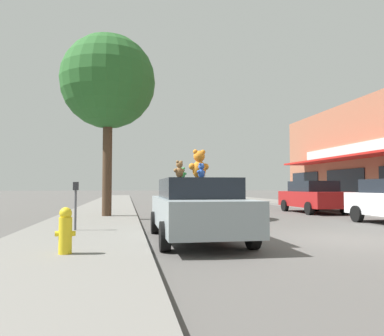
{
  "coord_description": "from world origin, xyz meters",
  "views": [
    {
      "loc": [
        -5.4,
        -8.31,
        1.28
      ],
      "look_at": [
        -3.31,
        3.54,
        1.89
      ],
      "focal_mm": 35.0,
      "sensor_mm": 36.0,
      "label": 1
    }
  ],
  "objects_px": {
    "teddy_bear_brown": "(179,169)",
    "fire_hydrant": "(65,230)",
    "teddy_bear_green": "(183,173)",
    "parked_car_far_right": "(313,196)",
    "teddy_bear_giant": "(199,165)",
    "teddy_bear_red": "(201,175)",
    "street_tree": "(108,82)",
    "teddy_bear_white": "(202,175)",
    "parking_meter": "(76,199)",
    "teddy_bear_blue": "(201,171)",
    "plush_art_car": "(197,208)"
  },
  "relations": [
    {
      "from": "teddy_bear_red",
      "to": "parking_meter",
      "type": "distance_m",
      "value": 3.38
    },
    {
      "from": "teddy_bear_red",
      "to": "fire_hydrant",
      "type": "height_order",
      "value": "teddy_bear_red"
    },
    {
      "from": "teddy_bear_blue",
      "to": "teddy_bear_brown",
      "type": "distance_m",
      "value": 0.76
    },
    {
      "from": "teddy_bear_red",
      "to": "street_tree",
      "type": "bearing_deg",
      "value": -26.04
    },
    {
      "from": "teddy_bear_red",
      "to": "street_tree",
      "type": "distance_m",
      "value": 7.24
    },
    {
      "from": "street_tree",
      "to": "parking_meter",
      "type": "relative_size",
      "value": 5.72
    },
    {
      "from": "plush_art_car",
      "to": "teddy_bear_red",
      "type": "bearing_deg",
      "value": 71.97
    },
    {
      "from": "parked_car_far_right",
      "to": "street_tree",
      "type": "height_order",
      "value": "street_tree"
    },
    {
      "from": "teddy_bear_red",
      "to": "parked_car_far_right",
      "type": "xyz_separation_m",
      "value": [
        7.23,
        7.66,
        -0.78
      ]
    },
    {
      "from": "teddy_bear_green",
      "to": "fire_hydrant",
      "type": "xyz_separation_m",
      "value": [
        -2.3,
        -1.85,
        -1.06
      ]
    },
    {
      "from": "teddy_bear_giant",
      "to": "teddy_bear_white",
      "type": "height_order",
      "value": "teddy_bear_giant"
    },
    {
      "from": "teddy_bear_white",
      "to": "parked_car_far_right",
      "type": "bearing_deg",
      "value": -131.43
    },
    {
      "from": "teddy_bear_giant",
      "to": "teddy_bear_brown",
      "type": "relative_size",
      "value": 1.9
    },
    {
      "from": "teddy_bear_blue",
      "to": "street_tree",
      "type": "relative_size",
      "value": 0.05
    },
    {
      "from": "parked_car_far_right",
      "to": "teddy_bear_giant",
      "type": "bearing_deg",
      "value": -131.37
    },
    {
      "from": "teddy_bear_blue",
      "to": "teddy_bear_brown",
      "type": "bearing_deg",
      "value": -1.76
    },
    {
      "from": "teddy_bear_blue",
      "to": "parking_meter",
      "type": "bearing_deg",
      "value": -71.48
    },
    {
      "from": "street_tree",
      "to": "fire_hydrant",
      "type": "relative_size",
      "value": 9.19
    },
    {
      "from": "teddy_bear_green",
      "to": "teddy_bear_brown",
      "type": "xyz_separation_m",
      "value": [
        -0.15,
        -0.51,
        0.06
      ]
    },
    {
      "from": "teddy_bear_green",
      "to": "teddy_bear_brown",
      "type": "bearing_deg",
      "value": 99.56
    },
    {
      "from": "teddy_bear_white",
      "to": "parking_meter",
      "type": "height_order",
      "value": "teddy_bear_white"
    },
    {
      "from": "teddy_bear_green",
      "to": "parked_car_far_right",
      "type": "xyz_separation_m",
      "value": [
        7.89,
        8.81,
        -0.79
      ]
    },
    {
      "from": "teddy_bear_green",
      "to": "fire_hydrant",
      "type": "bearing_deg",
      "value": 64.83
    },
    {
      "from": "parking_meter",
      "to": "fire_hydrant",
      "type": "bearing_deg",
      "value": -85.21
    },
    {
      "from": "plush_art_car",
      "to": "teddy_bear_white",
      "type": "xyz_separation_m",
      "value": [
        0.34,
        1.0,
        0.83
      ]
    },
    {
      "from": "teddy_bear_brown",
      "to": "fire_hydrant",
      "type": "height_order",
      "value": "teddy_bear_brown"
    },
    {
      "from": "plush_art_car",
      "to": "fire_hydrant",
      "type": "distance_m",
      "value": 3.5
    },
    {
      "from": "teddy_bear_giant",
      "to": "teddy_bear_red",
      "type": "distance_m",
      "value": 0.84
    },
    {
      "from": "parking_meter",
      "to": "parked_car_far_right",
      "type": "bearing_deg",
      "value": 33.95
    },
    {
      "from": "parked_car_far_right",
      "to": "parking_meter",
      "type": "distance_m",
      "value": 12.65
    },
    {
      "from": "fire_hydrant",
      "to": "parking_meter",
      "type": "xyz_separation_m",
      "value": [
        -0.3,
        3.6,
        0.41
      ]
    },
    {
      "from": "teddy_bear_brown",
      "to": "parking_meter",
      "type": "bearing_deg",
      "value": -71.91
    },
    {
      "from": "teddy_bear_brown",
      "to": "street_tree",
      "type": "xyz_separation_m",
      "value": [
        -1.89,
        7.14,
        3.83
      ]
    },
    {
      "from": "teddy_bear_blue",
      "to": "teddy_bear_green",
      "type": "distance_m",
      "value": 0.44
    },
    {
      "from": "teddy_bear_red",
      "to": "teddy_bear_green",
      "type": "distance_m",
      "value": 1.33
    },
    {
      "from": "street_tree",
      "to": "fire_hydrant",
      "type": "height_order",
      "value": "street_tree"
    },
    {
      "from": "teddy_bear_giant",
      "to": "teddy_bear_blue",
      "type": "bearing_deg",
      "value": 75.49
    },
    {
      "from": "parked_car_far_right",
      "to": "fire_hydrant",
      "type": "distance_m",
      "value": 14.75
    },
    {
      "from": "parking_meter",
      "to": "teddy_bear_red",
      "type": "bearing_deg",
      "value": -10.29
    },
    {
      "from": "plush_art_car",
      "to": "parking_meter",
      "type": "relative_size",
      "value": 3.77
    },
    {
      "from": "teddy_bear_red",
      "to": "teddy_bear_giant",
      "type": "bearing_deg",
      "value": 113.38
    },
    {
      "from": "teddy_bear_blue",
      "to": "teddy_bear_white",
      "type": "relative_size",
      "value": 1.29
    },
    {
      "from": "teddy_bear_giant",
      "to": "teddy_bear_red",
      "type": "relative_size",
      "value": 2.91
    },
    {
      "from": "parked_car_far_right",
      "to": "fire_hydrant",
      "type": "relative_size",
      "value": 5.42
    },
    {
      "from": "teddy_bear_giant",
      "to": "teddy_bear_green",
      "type": "bearing_deg",
      "value": 28.03
    },
    {
      "from": "teddy_bear_giant",
      "to": "teddy_bear_brown",
      "type": "xyz_separation_m",
      "value": [
        -0.61,
        -0.88,
        -0.16
      ]
    },
    {
      "from": "parked_car_far_right",
      "to": "fire_hydrant",
      "type": "xyz_separation_m",
      "value": [
        -10.19,
        -10.66,
        -0.28
      ]
    },
    {
      "from": "teddy_bear_giant",
      "to": "teddy_bear_brown",
      "type": "bearing_deg",
      "value": 44.49
    },
    {
      "from": "teddy_bear_brown",
      "to": "street_tree",
      "type": "relative_size",
      "value": 0.05
    },
    {
      "from": "plush_art_car",
      "to": "parking_meter",
      "type": "bearing_deg",
      "value": 155.83
    }
  ]
}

